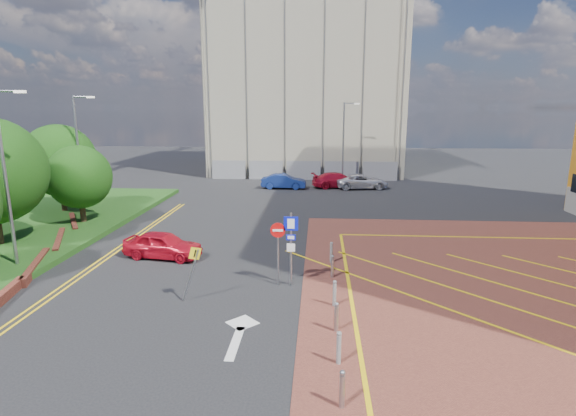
# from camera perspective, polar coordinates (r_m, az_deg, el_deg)

# --- Properties ---
(ground) EXTENTS (140.00, 140.00, 0.00)m
(ground) POSITION_cam_1_polar(r_m,az_deg,el_deg) (18.75, -1.38, -10.87)
(ground) COLOR black
(ground) RESTS_ON ground
(retaining_wall) EXTENTS (6.06, 20.33, 0.40)m
(retaining_wall) POSITION_cam_1_polar(r_m,az_deg,el_deg) (24.48, -29.77, -6.40)
(retaining_wall) COLOR brown
(retaining_wall) RESTS_ON ground
(tree_c) EXTENTS (4.00, 4.00, 4.90)m
(tree_c) POSITION_cam_1_polar(r_m,az_deg,el_deg) (31.35, -24.99, 3.59)
(tree_c) COLOR #3D2B1C
(tree_c) RESTS_ON grass_bed
(tree_d) EXTENTS (5.00, 5.00, 6.08)m
(tree_d) POSITION_cam_1_polar(r_m,az_deg,el_deg) (35.34, -27.05, 5.39)
(tree_d) COLOR #3D2B1C
(tree_d) RESTS_ON grass_bed
(lamp_left_near) EXTENTS (1.53, 0.16, 8.00)m
(lamp_left_near) POSITION_cam_1_polar(r_m,az_deg,el_deg) (23.90, -32.17, 3.92)
(lamp_left_near) COLOR #9EA0A8
(lamp_left_near) RESTS_ON grass_bed
(lamp_left_far) EXTENTS (1.53, 0.16, 8.00)m
(lamp_left_far) POSITION_cam_1_polar(r_m,az_deg,el_deg) (33.37, -24.97, 6.61)
(lamp_left_far) COLOR #9EA0A8
(lamp_left_far) RESTS_ON grass_bed
(lamp_back) EXTENTS (1.53, 0.16, 8.00)m
(lamp_back) POSITION_cam_1_polar(r_m,az_deg,el_deg) (45.30, 7.14, 8.58)
(lamp_back) COLOR #9EA0A8
(lamp_back) RESTS_ON ground
(sign_cluster) EXTENTS (1.17, 0.12, 3.20)m
(sign_cluster) POSITION_cam_1_polar(r_m,az_deg,el_deg) (18.98, -0.24, -4.29)
(sign_cluster) COLOR #9EA0A8
(sign_cluster) RESTS_ON ground
(warning_sign) EXTENTS (0.82, 0.43, 2.24)m
(warning_sign) POSITION_cam_1_polar(r_m,az_deg,el_deg) (17.94, -12.06, -7.36)
(warning_sign) COLOR #9EA0A8
(warning_sign) RESTS_ON ground
(bollard_row) EXTENTS (0.14, 11.14, 0.90)m
(bollard_row) POSITION_cam_1_polar(r_m,az_deg,el_deg) (16.98, 5.99, -11.81)
(bollard_row) COLOR #9EA0A8
(bollard_row) RESTS_ON forecourt
(construction_building) EXTENTS (21.20, 19.20, 22.00)m
(construction_building) POSITION_cam_1_polar(r_m,az_deg,el_deg) (57.26, 2.43, 16.14)
(construction_building) COLOR #A6A088
(construction_building) RESTS_ON ground
(construction_fence) EXTENTS (21.60, 0.06, 2.00)m
(construction_fence) POSITION_cam_1_polar(r_m,az_deg,el_deg) (47.57, 3.19, 4.77)
(construction_fence) COLOR gray
(construction_fence) RESTS_ON ground
(car_red_left) EXTENTS (4.17, 2.20, 1.35)m
(car_red_left) POSITION_cam_1_polar(r_m,az_deg,el_deg) (23.71, -15.61, -4.52)
(car_red_left) COLOR red
(car_red_left) RESTS_ON ground
(car_blue_back) EXTENTS (4.22, 1.56, 1.38)m
(car_blue_back) POSITION_cam_1_polar(r_m,az_deg,el_deg) (42.39, -0.55, 3.41)
(car_blue_back) COLOR navy
(car_blue_back) RESTS_ON ground
(car_red_back) EXTENTS (5.29, 3.01, 1.44)m
(car_red_back) POSITION_cam_1_polar(r_m,az_deg,el_deg) (43.18, 6.37, 3.54)
(car_red_back) COLOR #AA0E24
(car_red_back) RESTS_ON ground
(car_silver_back) EXTENTS (5.19, 2.97, 1.36)m
(car_silver_back) POSITION_cam_1_polar(r_m,az_deg,el_deg) (42.94, 9.35, 3.35)
(car_silver_back) COLOR silver
(car_silver_back) RESTS_ON ground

